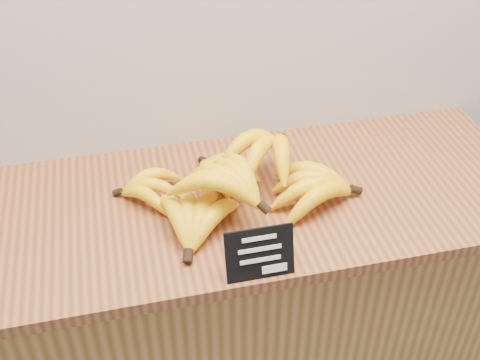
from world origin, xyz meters
name	(u,v)px	position (x,y,z in m)	size (l,w,h in m)	color
counter	(236,329)	(0.19, 2.75, 0.45)	(1.45, 0.50, 0.90)	#A87636
counter_top	(235,203)	(0.19, 2.75, 0.92)	(1.42, 0.54, 0.03)	#94542D
chalkboard_sign	(260,254)	(0.19, 2.51, 0.98)	(0.14, 0.01, 0.11)	black
banana_pile	(232,186)	(0.18, 2.73, 0.99)	(0.55, 0.34, 0.13)	yellow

